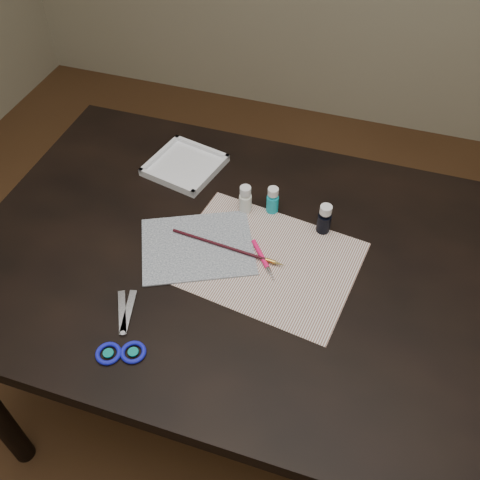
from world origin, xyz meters
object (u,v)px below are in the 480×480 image
(paper, at_px, (265,260))
(paint_bottle_white, at_px, (245,199))
(canvas, at_px, (198,246))
(scissors, at_px, (120,326))
(paint_bottle_cyan, at_px, (273,200))
(palette_tray, at_px, (185,165))
(paint_bottle_navy, at_px, (324,219))

(paper, distance_m, paint_bottle_white, 0.18)
(paint_bottle_white, bearing_deg, paper, -57.13)
(canvas, distance_m, scissors, 0.27)
(paper, height_order, scissors, scissors)
(paint_bottle_white, distance_m, scissors, 0.45)
(paper, distance_m, scissors, 0.36)
(paint_bottle_cyan, xyz_separation_m, palette_tray, (-0.28, 0.09, -0.03))
(paper, height_order, paint_bottle_white, paint_bottle_white)
(scissors, height_order, palette_tray, palette_tray)
(paint_bottle_cyan, bearing_deg, paper, -80.15)
(palette_tray, bearing_deg, paper, -39.90)
(scissors, bearing_deg, palette_tray, -21.11)
(paint_bottle_white, xyz_separation_m, paint_bottle_cyan, (0.07, 0.02, -0.00))
(paint_bottle_white, relative_size, paint_bottle_cyan, 1.04)
(scissors, bearing_deg, paint_bottle_cyan, -53.65)
(paper, distance_m, palette_tray, 0.40)
(paint_bottle_white, height_order, paint_bottle_cyan, paint_bottle_white)
(scissors, bearing_deg, paint_bottle_navy, -68.36)
(paper, xyz_separation_m, paint_bottle_navy, (0.11, 0.14, 0.04))
(canvas, xyz_separation_m, scissors, (-0.07, -0.26, 0.00))
(paint_bottle_white, bearing_deg, palette_tray, 152.75)
(paint_bottle_white, bearing_deg, paint_bottle_navy, -2.48)
(paint_bottle_white, height_order, palette_tray, paint_bottle_white)
(canvas, height_order, paint_bottle_navy, paint_bottle_navy)
(canvas, bearing_deg, scissors, -105.59)
(paint_bottle_navy, xyz_separation_m, scissors, (-0.35, -0.41, -0.04))
(canvas, xyz_separation_m, palette_tray, (-0.14, 0.27, 0.01))
(paper, height_order, palette_tray, palette_tray)
(paint_bottle_navy, bearing_deg, paint_bottle_cyan, 168.29)
(paper, height_order, paint_bottle_cyan, paint_bottle_cyan)
(paper, height_order, canvas, canvas)
(paper, bearing_deg, paint_bottle_cyan, 99.85)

